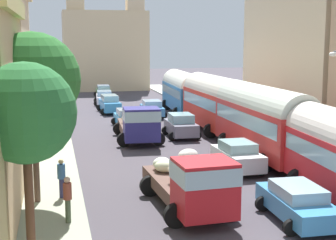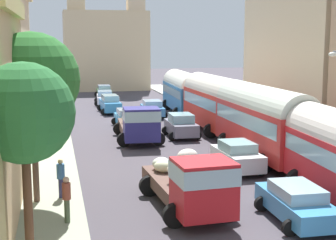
% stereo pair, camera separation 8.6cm
% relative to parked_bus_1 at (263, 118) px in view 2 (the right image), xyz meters
% --- Properties ---
extents(ground_plane, '(154.00, 154.00, 0.00)m').
position_rel_parked_bus_1_xyz_m(ground_plane, '(-4.60, 11.50, -2.35)').
color(ground_plane, '#453F47').
extents(sidewalk_left, '(2.50, 70.00, 0.14)m').
position_rel_parked_bus_1_xyz_m(sidewalk_left, '(-11.85, 11.50, -2.28)').
color(sidewalk_left, '#989F87').
rests_on(sidewalk_left, ground).
extents(sidewalk_right, '(2.50, 70.00, 0.14)m').
position_rel_parked_bus_1_xyz_m(sidewalk_right, '(2.65, 11.50, -2.28)').
color(sidewalk_right, '#ABADA5').
rests_on(sidewalk_right, ground).
extents(building_right_2, '(4.61, 12.82, 13.26)m').
position_rel_parked_bus_1_xyz_m(building_right_2, '(5.99, 6.76, 4.31)').
color(building_right_2, beige).
rests_on(building_right_2, ground).
extents(distant_church, '(11.16, 6.14, 19.04)m').
position_rel_parked_bus_1_xyz_m(distant_church, '(-4.60, 42.03, 3.89)').
color(distant_church, beige).
rests_on(distant_church, ground).
extents(parked_bus_1, '(3.33, 9.65, 4.23)m').
position_rel_parked_bus_1_xyz_m(parked_bus_1, '(0.00, 0.00, 0.00)').
color(parked_bus_1, red).
rests_on(parked_bus_1, ground).
extents(parked_bus_2, '(3.36, 8.43, 4.18)m').
position_rel_parked_bus_1_xyz_m(parked_bus_2, '(0.00, 9.00, -0.03)').
color(parked_bus_2, red).
rests_on(parked_bus_2, ground).
extents(parked_bus_3, '(3.45, 8.99, 3.89)m').
position_rel_parked_bus_1_xyz_m(parked_bus_3, '(0.00, 18.00, -0.20)').
color(parked_bus_3, '#347DBA').
rests_on(parked_bus_3, ground).
extents(cargo_truck_0, '(3.18, 6.68, 2.51)m').
position_rel_parked_bus_1_xyz_m(cargo_truck_0, '(-6.50, -8.25, -1.04)').
color(cargo_truck_0, '#B51920').
rests_on(cargo_truck_0, ground).
extents(cargo_truck_1, '(3.36, 6.97, 2.54)m').
position_rel_parked_bus_1_xyz_m(cargo_truck_1, '(-6.21, 5.95, -1.06)').
color(cargo_truck_1, navy).
rests_on(cargo_truck_1, ground).
extents(car_0, '(2.27, 3.81, 1.44)m').
position_rel_parked_bus_1_xyz_m(car_0, '(-6.11, 12.08, -1.62)').
color(car_0, '#3790C6').
rests_on(car_0, ground).
extents(car_1, '(2.25, 4.41, 1.68)m').
position_rel_parked_bus_1_xyz_m(car_1, '(-6.56, 20.16, -1.51)').
color(car_1, '#378BCB').
rests_on(car_1, ground).
extents(car_2, '(2.43, 4.47, 1.46)m').
position_rel_parked_bus_1_xyz_m(car_2, '(-6.46, 26.18, -1.60)').
color(car_2, silver).
rests_on(car_2, ground).
extents(car_3, '(2.17, 4.11, 1.48)m').
position_rel_parked_bus_1_xyz_m(car_3, '(-5.92, 32.45, -1.59)').
color(car_3, '#548C49').
rests_on(car_3, ground).
extents(car_4, '(2.38, 4.33, 1.42)m').
position_rel_parked_bus_1_xyz_m(car_4, '(-2.83, -9.87, -1.62)').
color(car_4, '#3988C3').
rests_on(car_4, ground).
extents(car_5, '(2.38, 3.72, 1.58)m').
position_rel_parked_bus_1_xyz_m(car_5, '(-2.42, -2.43, -1.55)').
color(car_5, silver).
rests_on(car_5, ground).
extents(car_6, '(2.37, 3.73, 1.66)m').
position_rel_parked_bus_1_xyz_m(car_6, '(-3.00, 7.17, -1.52)').
color(car_6, gray).
rests_on(car_6, ground).
extents(car_7, '(2.42, 3.92, 1.48)m').
position_rel_parked_bus_1_xyz_m(car_7, '(-3.20, 16.72, -1.60)').
color(car_7, '#468FD0').
rests_on(car_7, ground).
extents(pedestrian_0, '(0.40, 0.40, 1.89)m').
position_rel_parked_bus_1_xyz_m(pedestrian_0, '(-11.32, -8.44, -1.25)').
color(pedestrian_0, '#45523B').
rests_on(pedestrian_0, ground).
extents(pedestrian_1, '(0.41, 0.41, 1.72)m').
position_rel_parked_bus_1_xyz_m(pedestrian_1, '(-12.03, 6.55, -1.36)').
color(pedestrian_1, '#272F46').
rests_on(pedestrian_1, ground).
extents(pedestrian_2, '(0.34, 0.34, 1.86)m').
position_rel_parked_bus_1_xyz_m(pedestrian_2, '(-11.68, 5.47, -1.28)').
color(pedestrian_2, '#7A6360').
rests_on(pedestrian_2, ground).
extents(pedestrian_3, '(0.36, 0.36, 1.83)m').
position_rel_parked_bus_1_xyz_m(pedestrian_3, '(-11.49, -5.38, -1.30)').
color(pedestrian_3, '#2D2B4C').
rests_on(pedestrian_3, ground).
extents(roadside_tree_0, '(2.94, 2.94, 6.24)m').
position_rel_parked_bus_1_xyz_m(roadside_tree_0, '(-12.50, -11.85, 2.40)').
color(roadside_tree_0, brown).
rests_on(roadside_tree_0, ground).
extents(roadside_tree_1, '(3.89, 3.89, 7.17)m').
position_rel_parked_bus_1_xyz_m(roadside_tree_1, '(-12.50, -5.64, 2.87)').
color(roadside_tree_1, brown).
rests_on(roadside_tree_1, ground).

